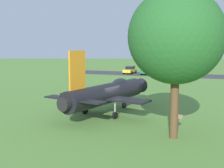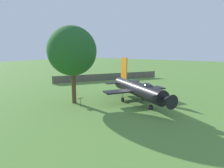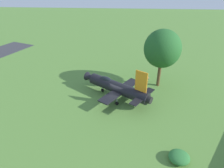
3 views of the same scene
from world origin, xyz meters
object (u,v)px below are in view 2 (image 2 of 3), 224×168
shade_tree (72,51)px  shrub_near_fence (131,82)px  info_plaque (80,100)px  display_jet (139,89)px

shade_tree → shrub_near_fence: 17.06m
shrub_near_fence → info_plaque: (1.84, -16.57, 0.37)m
display_jet → shrub_near_fence: (-7.22, 11.49, -1.40)m
display_jet → info_plaque: size_ratio=9.98×
display_jet → shrub_near_fence: display_jet is taller
shade_tree → shrub_near_fence: (-0.13, 15.90, -6.17)m
shrub_near_fence → info_plaque: 16.68m
display_jet → shrub_near_fence: size_ratio=5.27×
info_plaque → shade_tree: bearing=158.5°
display_jet → shrub_near_fence: bearing=155.5°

